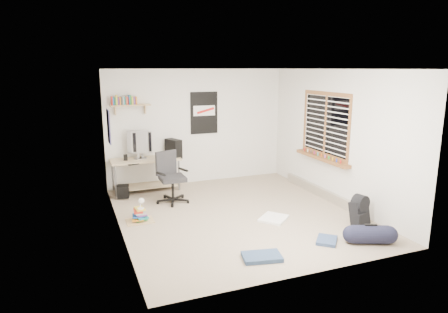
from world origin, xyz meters
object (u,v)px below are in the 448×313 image
object	(u,v)px
duffel_bag	(370,234)
backpack	(359,213)
office_chair	(172,177)
book_stack	(140,213)
desk	(146,173)

from	to	relation	value
duffel_bag	backpack	bearing A→B (deg)	85.74
office_chair	duffel_bag	xyz separation A→B (m)	(2.23, -2.85, -0.35)
office_chair	book_stack	bearing A→B (deg)	-154.20
duffel_bag	desk	bearing A→B (deg)	147.18
backpack	duffel_bag	world-z (taller)	duffel_bag
backpack	book_stack	xyz separation A→B (m)	(-3.33, 1.45, -0.05)
desk	duffel_bag	xyz separation A→B (m)	(2.57, -3.80, -0.22)
office_chair	backpack	bearing A→B (deg)	-59.76
backpack	book_stack	bearing A→B (deg)	141.17
duffel_bag	book_stack	bearing A→B (deg)	168.23
office_chair	book_stack	world-z (taller)	office_chair
backpack	office_chair	bearing A→B (deg)	123.96
desk	backpack	distance (m)	4.29
duffel_bag	book_stack	world-z (taller)	duffel_bag
duffel_bag	book_stack	size ratio (longest dim) A/B	1.25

